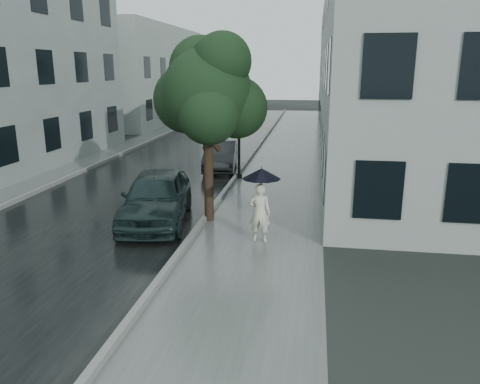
% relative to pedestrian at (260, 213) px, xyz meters
% --- Properties ---
extents(ground, '(120.00, 120.00, 0.00)m').
position_rel_pedestrian_xyz_m(ground, '(-0.30, -1.61, -0.82)').
color(ground, black).
rests_on(ground, ground).
extents(sidewalk, '(3.50, 60.00, 0.01)m').
position_rel_pedestrian_xyz_m(sidewalk, '(-0.05, 10.39, -0.81)').
color(sidewalk, slate).
rests_on(sidewalk, ground).
extents(kerb_near, '(0.15, 60.00, 0.15)m').
position_rel_pedestrian_xyz_m(kerb_near, '(-1.87, 10.39, -0.74)').
color(kerb_near, slate).
rests_on(kerb_near, ground).
extents(asphalt_road, '(6.85, 60.00, 0.00)m').
position_rel_pedestrian_xyz_m(asphalt_road, '(-5.37, 10.39, -0.81)').
color(asphalt_road, black).
rests_on(asphalt_road, ground).
extents(kerb_far, '(0.15, 60.00, 0.15)m').
position_rel_pedestrian_xyz_m(kerb_far, '(-8.87, 10.39, -0.74)').
color(kerb_far, slate).
rests_on(kerb_far, ground).
extents(sidewalk_far, '(1.70, 60.00, 0.01)m').
position_rel_pedestrian_xyz_m(sidewalk_far, '(-9.80, 10.39, -0.81)').
color(sidewalk_far, '#4C5451').
rests_on(sidewalk_far, ground).
extents(building_near, '(7.02, 36.00, 9.00)m').
position_rel_pedestrian_xyz_m(building_near, '(5.17, 17.89, 3.68)').
color(building_near, gray).
rests_on(building_near, ground).
extents(building_far_b, '(7.02, 18.00, 8.00)m').
position_rel_pedestrian_xyz_m(building_far_b, '(-14.07, 28.39, 3.18)').
color(building_far_b, gray).
rests_on(building_far_b, ground).
extents(pedestrian, '(0.63, 0.44, 1.62)m').
position_rel_pedestrian_xyz_m(pedestrian, '(0.00, 0.00, 0.00)').
color(pedestrian, beige).
rests_on(pedestrian, sidewalk).
extents(umbrella, '(1.36, 1.36, 1.14)m').
position_rel_pedestrian_xyz_m(umbrella, '(0.03, 0.01, 1.07)').
color(umbrella, black).
rests_on(umbrella, ground).
extents(street_tree, '(3.46, 3.14, 5.57)m').
position_rel_pedestrian_xyz_m(street_tree, '(-1.75, 1.68, 3.06)').
color(street_tree, '#332619').
rests_on(street_tree, ground).
extents(lamp_post, '(0.82, 0.48, 5.14)m').
position_rel_pedestrian_xyz_m(lamp_post, '(-1.89, 7.44, 2.13)').
color(lamp_post, black).
rests_on(lamp_post, ground).
extents(car_near, '(2.56, 4.82, 1.56)m').
position_rel_pedestrian_xyz_m(car_near, '(-3.30, 1.19, -0.03)').
color(car_near, black).
rests_on(car_near, ground).
extents(car_far, '(1.83, 4.07, 1.30)m').
position_rel_pedestrian_xyz_m(car_far, '(-2.86, 8.98, -0.16)').
color(car_far, '#222427').
rests_on(car_far, ground).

